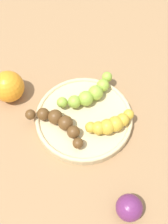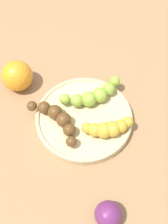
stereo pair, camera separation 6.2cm
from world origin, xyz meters
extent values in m
plane|color=#936D47|center=(0.00, 0.00, 0.00)|extent=(2.40, 2.40, 0.00)
cylinder|color=#D1B784|center=(0.00, 0.00, 0.01)|extent=(0.23, 0.23, 0.02)
torus|color=#D1B784|center=(0.00, 0.00, 0.02)|extent=(0.23, 0.23, 0.01)
sphere|color=#8CAD38|center=(-0.04, 0.04, 0.04)|extent=(0.03, 0.03, 0.03)
sphere|color=#8CAD38|center=(-0.01, 0.03, 0.04)|extent=(0.03, 0.03, 0.03)
sphere|color=#8CAD38|center=(0.02, 0.03, 0.04)|extent=(0.04, 0.04, 0.04)
sphere|color=#8CAD38|center=(0.04, 0.04, 0.04)|extent=(0.04, 0.04, 0.04)
sphere|color=#8CAD38|center=(0.07, 0.05, 0.04)|extent=(0.03, 0.03, 0.03)
sphere|color=#8CAD38|center=(0.09, 0.07, 0.04)|extent=(0.03, 0.03, 0.03)
sphere|color=#593819|center=(-0.04, -0.07, 0.04)|extent=(0.02, 0.02, 0.02)
sphere|color=#593819|center=(-0.04, -0.04, 0.04)|extent=(0.03, 0.03, 0.03)
sphere|color=#593819|center=(-0.05, -0.01, 0.04)|extent=(0.03, 0.03, 0.03)
sphere|color=#593819|center=(-0.06, 0.01, 0.04)|extent=(0.03, 0.03, 0.03)
sphere|color=#593819|center=(-0.09, 0.03, 0.04)|extent=(0.03, 0.03, 0.03)
sphere|color=#593819|center=(-0.11, 0.04, 0.04)|extent=(0.02, 0.02, 0.02)
sphere|color=gold|center=(0.00, -0.04, 0.04)|extent=(0.02, 0.02, 0.02)
sphere|color=gold|center=(0.02, -0.05, 0.04)|extent=(0.03, 0.03, 0.03)
sphere|color=gold|center=(0.03, -0.05, 0.04)|extent=(0.04, 0.04, 0.04)
sphere|color=gold|center=(0.05, -0.05, 0.04)|extent=(0.04, 0.04, 0.04)
sphere|color=gold|center=(0.07, -0.05, 0.04)|extent=(0.03, 0.03, 0.03)
sphere|color=gold|center=(0.09, -0.04, 0.04)|extent=(0.02, 0.02, 0.02)
sphere|color=#662659|center=(0.01, -0.22, 0.03)|extent=(0.05, 0.05, 0.05)
sphere|color=orange|center=(-0.14, 0.13, 0.04)|extent=(0.08, 0.08, 0.08)
camera|label=1|loc=(-0.12, -0.31, 0.57)|focal=44.48mm
camera|label=2|loc=(-0.06, -0.32, 0.57)|focal=44.48mm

